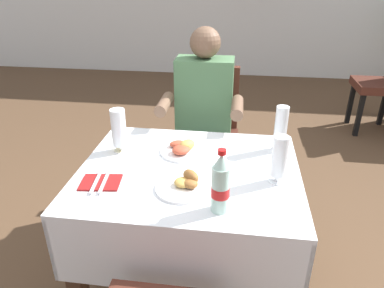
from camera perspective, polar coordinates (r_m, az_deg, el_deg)
The scene contains 11 objects.
ground_plane at distance 2.13m, azimuth 3.58°, elevation -21.60°, with size 11.00×11.00×0.00m, color brown.
main_dining_table at distance 1.78m, azimuth -0.44°, elevation -8.83°, with size 1.02×0.85×0.73m.
chair_far_diner_seat at distance 2.48m, azimuth 2.24°, elevation 2.07°, with size 0.44×0.50×0.97m.
seated_diner_far at distance 2.32m, azimuth 1.79°, elevation 4.50°, with size 0.50×0.46×1.26m.
plate_near_camera at distance 1.53m, azimuth -1.11°, elevation -6.40°, with size 0.23×0.23×0.07m.
plate_far_diner at distance 1.81m, azimuth -1.45°, elevation -0.77°, with size 0.23×0.23×0.06m.
beer_glass_left at distance 1.57m, azimuth 13.67°, elevation -2.45°, with size 0.07×0.07×0.22m.
beer_glass_middle at distance 1.82m, azimuth -11.54°, elevation 2.13°, with size 0.07×0.07×0.23m.
beer_glass_right at distance 1.85m, azimuth 13.91°, elevation 2.34°, with size 0.07×0.07×0.24m.
cola_bottle_primary at distance 1.36m, azimuth 4.57°, elevation -6.48°, with size 0.07×0.07×0.27m.
napkin_cutlery_set at distance 1.62m, azimuth -14.31°, elevation -5.89°, with size 0.18×0.19×0.01m.
Camera 1 is at (0.07, -1.42, 1.58)m, focal length 33.54 mm.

